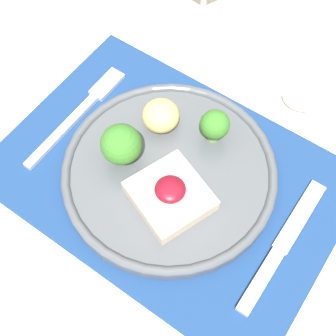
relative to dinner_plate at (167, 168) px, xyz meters
The scene contains 7 objects.
ground_plane 0.75m from the dinner_plate, ahead, with size 8.00×8.00×0.00m, color brown.
dining_table 0.11m from the dinner_plate, ahead, with size 1.33×1.04×0.73m.
placemat 0.02m from the dinner_plate, ahead, with size 0.44×0.31×0.00m, color navy.
dinner_plate is the anchor object (origin of this frame).
fork 0.16m from the dinner_plate, behind, with size 0.02×0.20×0.01m.
knife 0.17m from the dinner_plate, ahead, with size 0.02×0.20×0.01m.
spoon 0.22m from the dinner_plate, 72.09° to the left, with size 0.18×0.04×0.01m.
Camera 1 is at (0.16, -0.24, 1.27)m, focal length 50.00 mm.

